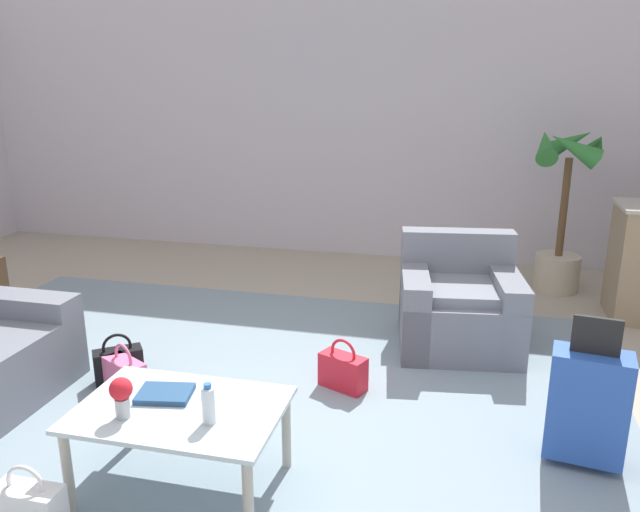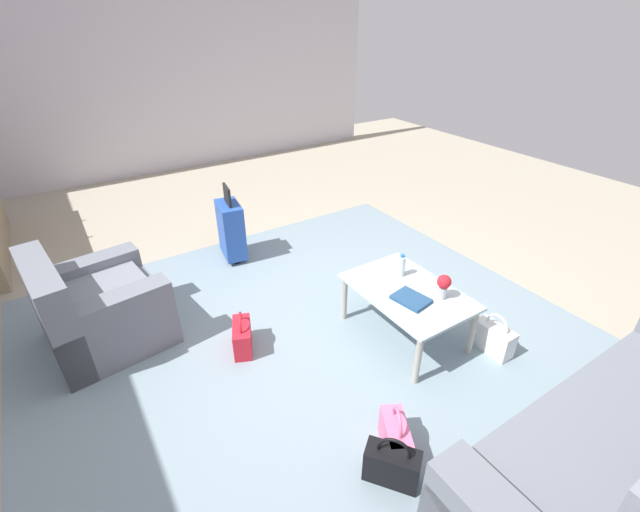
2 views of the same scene
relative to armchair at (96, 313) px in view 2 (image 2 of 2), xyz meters
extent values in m
plane|color=#A89E89|center=(-0.89, -1.67, -0.30)|extent=(12.00, 12.00, 0.00)
cube|color=silver|center=(4.17, -1.67, 1.25)|extent=(0.12, 8.00, 3.10)
cube|color=gray|center=(-1.49, -1.47, -0.29)|extent=(5.20, 4.40, 0.01)
cube|color=slate|center=(-2.99, -2.27, -0.07)|extent=(0.94, 2.28, 0.45)
cube|color=slate|center=(0.01, -0.07, -0.08)|extent=(1.00, 0.98, 0.44)
cube|color=slate|center=(-0.04, 0.27, 0.13)|extent=(0.90, 0.32, 0.85)
cube|color=slate|center=(0.35, -0.02, 0.00)|extent=(0.32, 0.89, 0.60)
cube|color=slate|center=(-0.33, -0.11, 0.00)|extent=(0.32, 0.89, 0.60)
cube|color=gray|center=(0.02, -0.12, 0.18)|extent=(0.72, 0.69, 0.08)
cube|color=silver|center=(-1.29, -2.17, 0.15)|extent=(1.01, 0.69, 0.02)
cylinder|color=#ADA899|center=(-1.75, -1.87, -0.08)|extent=(0.05, 0.05, 0.44)
cylinder|color=#ADA899|center=(-0.84, -1.87, -0.08)|extent=(0.05, 0.05, 0.44)
cylinder|color=#ADA899|center=(-1.75, -2.46, -0.08)|extent=(0.05, 0.05, 0.44)
cylinder|color=#ADA899|center=(-0.84, -2.46, -0.08)|extent=(0.05, 0.05, 0.44)
cylinder|color=silver|center=(-1.09, -2.27, 0.25)|extent=(0.06, 0.06, 0.18)
cylinder|color=#2D6BBC|center=(-1.09, -2.27, 0.36)|extent=(0.04, 0.04, 0.02)
cube|color=navy|center=(-1.41, -2.09, 0.18)|extent=(0.30, 0.25, 0.03)
cylinder|color=#B2B7BC|center=(-1.51, -2.32, 0.21)|extent=(0.07, 0.07, 0.10)
sphere|color=red|center=(-1.51, -2.32, 0.31)|extent=(0.11, 0.11, 0.11)
cube|color=#2851AD|center=(0.71, -1.47, 0.05)|extent=(0.43, 0.28, 0.60)
cube|color=black|center=(0.71, -1.47, 0.45)|extent=(0.24, 0.06, 0.20)
cylinder|color=black|center=(0.57, -1.45, -0.27)|extent=(0.03, 0.05, 0.05)
cylinder|color=black|center=(0.85, -1.49, -0.27)|extent=(0.03, 0.05, 0.05)
cube|color=pink|center=(-2.10, -1.36, -0.18)|extent=(0.35, 0.27, 0.24)
torus|color=pink|center=(-2.10, -1.36, -0.04)|extent=(0.18, 0.11, 0.20)
cube|color=white|center=(-1.83, -2.64, -0.18)|extent=(0.32, 0.14, 0.24)
torus|color=white|center=(-1.83, -2.64, -0.04)|extent=(0.20, 0.02, 0.20)
cube|color=black|center=(-2.23, -1.22, -0.18)|extent=(0.34, 0.31, 0.24)
torus|color=black|center=(-2.23, -1.22, -0.04)|extent=(0.17, 0.13, 0.20)
cube|color=red|center=(-0.72, -0.94, -0.18)|extent=(0.35, 0.26, 0.24)
torus|color=red|center=(-0.72, -0.94, -0.04)|extent=(0.19, 0.10, 0.20)
camera|label=1|loc=(0.03, -4.67, 1.73)|focal=35.00mm
camera|label=2|loc=(-3.29, -0.03, 2.13)|focal=24.00mm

